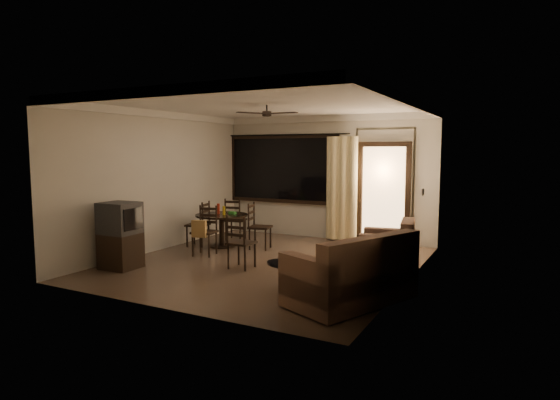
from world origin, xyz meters
The scene contains 12 objects.
ground centered at (0.00, 0.00, 0.00)m, with size 5.50×5.50×0.00m, color #7F6651.
room_shell centered at (0.59, 1.77, 1.83)m, with size 5.50×6.70×5.50m.
dining_table centered at (-1.56, 0.83, 0.54)m, with size 1.09×1.09×0.91m.
dining_chair_west centered at (-2.04, 0.66, 0.28)m, with size 0.50×0.50×0.95m.
dining_chair_east centered at (-0.74, 1.00, 0.28)m, with size 0.50×0.50×0.95m.
dining_chair_south centered at (-1.38, -0.01, 0.31)m, with size 0.50×0.54×0.95m.
dining_chair_north centered at (-1.72, 1.60, 0.28)m, with size 0.50×0.50×0.95m.
tv_cabinet centered at (-2.05, -1.48, 0.57)m, with size 0.62×0.56×1.14m.
sofa centered at (2.11, -1.44, 0.37)m, with size 1.52×1.94×0.92m.
armchair centered at (2.10, 0.45, 0.35)m, with size 0.98×0.98×0.85m.
coffee_table centered at (1.26, -1.35, 0.28)m, with size 0.96×0.58×0.42m.
side_chair centered at (-0.21, -0.53, 0.28)m, with size 0.41×0.41×0.93m.
Camera 1 is at (4.02, -7.19, 2.00)m, focal length 30.00 mm.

